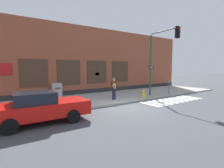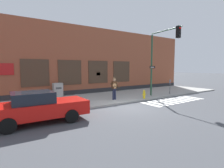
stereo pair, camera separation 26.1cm
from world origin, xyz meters
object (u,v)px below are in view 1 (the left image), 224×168
(busker, at_px, (114,87))
(utility_box, at_px, (57,90))
(traffic_light, at_px, (160,52))
(parking_meter, at_px, (169,84))
(red_car, at_px, (39,108))
(fire_hydrant, at_px, (144,94))

(busker, height_order, utility_box, busker)
(traffic_light, relative_size, parking_meter, 3.95)
(red_car, height_order, utility_box, red_car)
(fire_hydrant, bearing_deg, traffic_light, -13.13)
(fire_hydrant, bearing_deg, parking_meter, 5.44)
(busker, height_order, parking_meter, busker)
(red_car, distance_m, busker, 6.68)
(traffic_light, relative_size, fire_hydrant, 8.09)
(busker, bearing_deg, traffic_light, -18.14)
(red_car, xyz_separation_m, busker, (6.23, 2.40, 0.35))
(busker, distance_m, traffic_light, 5.06)
(red_car, relative_size, traffic_light, 0.82)
(red_car, relative_size, busker, 2.66)
(busker, distance_m, fire_hydrant, 2.64)
(red_car, relative_size, utility_box, 3.81)
(red_car, relative_size, fire_hydrant, 6.65)
(parking_meter, height_order, utility_box, parking_meter)
(red_car, bearing_deg, parking_meter, 8.39)
(parking_meter, height_order, fire_hydrant, parking_meter)
(traffic_light, relative_size, utility_box, 4.65)
(red_car, bearing_deg, busker, 21.05)
(utility_box, relative_size, fire_hydrant, 1.74)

